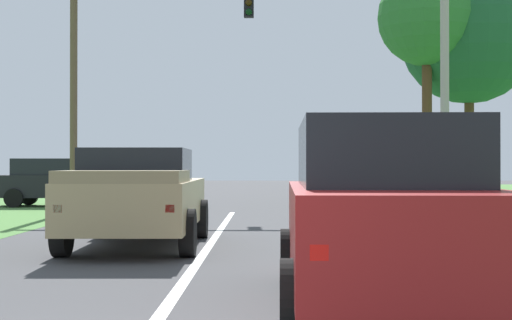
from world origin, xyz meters
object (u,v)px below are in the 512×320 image
object	(u,v)px
red_suv_near	(383,211)
utility_pole_right	(445,73)
extra_tree_1	(427,19)
oak_tree_right	(469,36)
traffic_light	(122,54)
crossing_suv_far	(60,181)
keep_moving_sign	(424,162)
pickup_truck_lead	(138,196)

from	to	relation	value
red_suv_near	utility_pole_right	bearing A→B (deg)	74.78
utility_pole_right	extra_tree_1	xyz separation A→B (m)	(0.04, 2.96, 2.34)
oak_tree_right	traffic_light	bearing A→B (deg)	-161.78
red_suv_near	crossing_suv_far	size ratio (longest dim) A/B	1.04
traffic_light	keep_moving_sign	distance (m)	10.32
utility_pole_right	red_suv_near	bearing A→B (deg)	-105.22
traffic_light	utility_pole_right	bearing A→B (deg)	-0.41
crossing_suv_far	extra_tree_1	size ratio (longest dim) A/B	0.55
pickup_truck_lead	keep_moving_sign	world-z (taller)	keep_moving_sign
red_suv_near	pickup_truck_lead	distance (m)	7.03
crossing_suv_far	red_suv_near	bearing A→B (deg)	-66.31
pickup_truck_lead	traffic_light	world-z (taller)	traffic_light
red_suv_near	keep_moving_sign	world-z (taller)	keep_moving_sign
oak_tree_right	utility_pole_right	world-z (taller)	oak_tree_right
traffic_light	oak_tree_right	bearing A→B (deg)	18.22
pickup_truck_lead	crossing_suv_far	xyz separation A→B (m)	(-5.27, 14.18, -0.03)
pickup_truck_lead	keep_moving_sign	xyz separation A→B (m)	(6.91, 7.95, 0.65)
oak_tree_right	crossing_suv_far	bearing A→B (deg)	-177.24
oak_tree_right	keep_moving_sign	bearing A→B (deg)	-114.36
traffic_light	pickup_truck_lead	bearing A→B (deg)	-77.84
red_suv_near	traffic_light	world-z (taller)	traffic_light
utility_pole_right	extra_tree_1	size ratio (longest dim) A/B	1.04
keep_moving_sign	extra_tree_1	world-z (taller)	extra_tree_1
crossing_suv_far	utility_pole_right	distance (m)	14.32
keep_moving_sign	extra_tree_1	bearing A→B (deg)	77.21
traffic_light	crossing_suv_far	bearing A→B (deg)	131.24
keep_moving_sign	utility_pole_right	bearing A→B (deg)	65.77
keep_moving_sign	pickup_truck_lead	bearing A→B (deg)	-130.99
pickup_truck_lead	oak_tree_right	bearing A→B (deg)	56.00
traffic_light	oak_tree_right	distance (m)	13.11
red_suv_near	keep_moving_sign	xyz separation A→B (m)	(3.30, 13.98, 0.56)
keep_moving_sign	oak_tree_right	size ratio (longest dim) A/B	0.28
pickup_truck_lead	utility_pole_right	xyz separation A→B (m)	(8.17, 10.76, 3.55)
extra_tree_1	keep_moving_sign	bearing A→B (deg)	-102.79
utility_pole_right	extra_tree_1	world-z (taller)	utility_pole_right
keep_moving_sign	crossing_suv_far	size ratio (longest dim) A/B	0.52
crossing_suv_far	utility_pole_right	size ratio (longest dim) A/B	0.54
red_suv_near	extra_tree_1	size ratio (longest dim) A/B	0.57
keep_moving_sign	oak_tree_right	bearing A→B (deg)	65.64
oak_tree_right	crossing_suv_far	xyz separation A→B (m)	(-15.33, -0.74, -5.50)
keep_moving_sign	utility_pole_right	size ratio (longest dim) A/B	0.28
keep_moving_sign	red_suv_near	bearing A→B (deg)	-103.29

